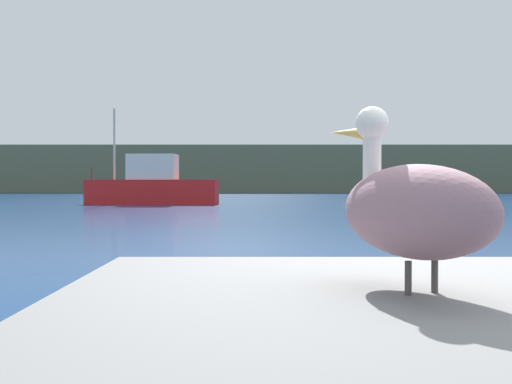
% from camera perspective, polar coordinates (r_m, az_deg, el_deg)
% --- Properties ---
extents(hillside_backdrop, '(140.00, 17.40, 5.53)m').
position_cam_1_polar(hillside_backdrop, '(77.94, 1.39, 2.07)').
color(hillside_backdrop, '#5B664C').
rests_on(hillside_backdrop, ground).
extents(pier_dock, '(3.20, 2.52, 0.76)m').
position_cam_1_polar(pier_dock, '(2.90, 14.95, -16.51)').
color(pier_dock, slate).
rests_on(pier_dock, ground).
extents(pelican, '(0.76, 1.20, 0.86)m').
position_cam_1_polar(pelican, '(2.78, 14.80, -1.45)').
color(pelican, gray).
rests_on(pelican, pier_dock).
extents(fishing_boat_red, '(7.35, 2.30, 5.37)m').
position_cam_1_polar(fishing_boat_red, '(34.39, -9.45, 0.59)').
color(fishing_boat_red, red).
rests_on(fishing_boat_red, ground).
extents(mooring_buoy, '(0.66, 0.66, 0.66)m').
position_cam_1_polar(mooring_buoy, '(17.83, 17.42, -2.04)').
color(mooring_buoy, red).
rests_on(mooring_buoy, ground).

